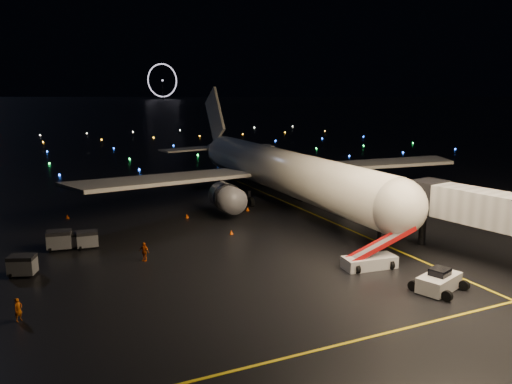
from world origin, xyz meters
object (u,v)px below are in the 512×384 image
crew_a (18,310)px  baggage_cart_3 (59,240)px  crew_c (144,252)px  baggage_cart_0 (74,240)px  airliner (270,145)px  baggage_cart_2 (22,266)px  baggage_cart_1 (87,240)px  belt_loader (370,250)px  pushback_tug (439,280)px

crew_a → baggage_cart_3: size_ratio=0.74×
crew_c → baggage_cart_0: crew_c is taller
baggage_cart_0 → baggage_cart_3: bearing=-172.1°
airliner → baggage_cart_0: size_ratio=31.27×
airliner → baggage_cart_0: (-26.83, -11.00, -7.05)m
crew_c → baggage_cart_2: (-10.00, 0.56, -0.00)m
baggage_cart_1 → airliner: bearing=27.4°
airliner → baggage_cart_1: size_ratio=27.95×
belt_loader → baggage_cart_1: bearing=149.5°
pushback_tug → crew_c: size_ratio=2.14×
airliner → baggage_cart_1: bearing=-155.8°
baggage_cart_2 → baggage_cart_3: 6.90m
belt_loader → baggage_cart_3: size_ratio=3.08×
baggage_cart_3 → baggage_cart_1: bearing=-2.7°
crew_a → baggage_cart_0: bearing=32.3°
pushback_tug → baggage_cart_2: (-29.24, 16.78, -0.02)m
crew_c → baggage_cart_0: size_ratio=1.01×
belt_loader → baggage_cart_2: (-27.46, 10.46, -0.78)m
baggage_cart_0 → baggage_cart_2: 7.67m
belt_loader → crew_c: bearing=156.5°
crew_a → crew_c: 13.28m
belt_loader → crew_a: bearing=-176.9°
baggage_cart_0 → baggage_cart_3: size_ratio=0.79×
pushback_tug → baggage_cart_3: size_ratio=1.70×
pushback_tug → baggage_cart_2: 33.71m
airliner → baggage_cart_1: airliner is taller
baggage_cart_1 → crew_a: bearing=-109.2°
belt_loader → baggage_cart_1: belt_loader is taller
crew_a → baggage_cart_1: (5.99, 14.63, 0.02)m
crew_c → pushback_tug: bearing=7.0°
airliner → baggage_cart_3: (-28.15, -11.08, -6.85)m
crew_c → baggage_cart_2: 10.02m
airliner → belt_loader: airliner is taller
airliner → belt_loader: 28.57m
belt_loader → baggage_cart_3: bearing=151.7°
pushback_tug → baggage_cart_0: bearing=117.6°
airliner → baggage_cart_1: 28.96m
crew_c → baggage_cart_1: 7.48m
baggage_cart_1 → baggage_cart_3: size_ratio=0.88×
airliner → baggage_cart_0: 29.84m
crew_c → baggage_cart_3: size_ratio=0.79×
crew_a → airliner: bearing=-0.6°
baggage_cart_0 → baggage_cart_3: 1.34m
crew_a → crew_c: size_ratio=0.93×
crew_a → baggage_cart_2: size_ratio=0.79×
baggage_cart_3 → crew_a: bearing=-94.6°
airliner → baggage_cart_3: airliner is taller
baggage_cart_0 → belt_loader: bearing=-31.8°
crew_c → belt_loader: bearing=17.6°
crew_a → baggage_cart_1: bearing=27.5°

